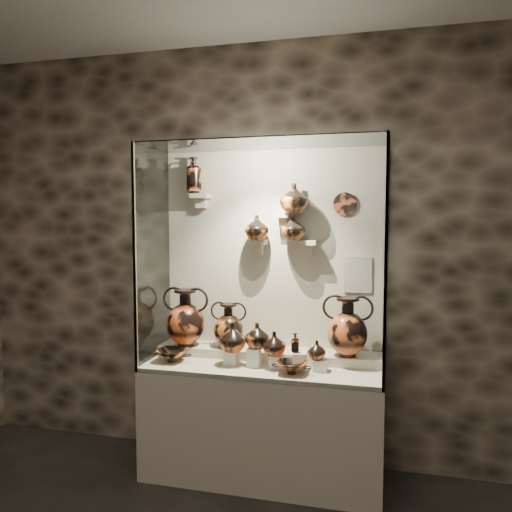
{
  "coord_description": "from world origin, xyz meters",
  "views": [
    {
      "loc": [
        0.81,
        -1.23,
        1.88
      ],
      "look_at": [
        -0.07,
        2.26,
        1.61
      ],
      "focal_mm": 35.0,
      "sensor_mm": 36.0,
      "label": 1
    }
  ],
  "objects_px": {
    "amphora_mid": "(229,325)",
    "jug_c": "(274,344)",
    "ovoid_vase_b": "(294,198)",
    "jug_a": "(233,337)",
    "jug_e": "(317,350)",
    "amphora_right": "(348,327)",
    "amphora_left": "(186,317)",
    "jug_b": "(257,335)",
    "lekythos_small": "(295,342)",
    "ovoid_vase_c": "(293,228)",
    "kylix_right": "(292,366)",
    "ovoid_vase_a": "(257,227)",
    "kylix_left": "(172,354)",
    "lekythos_tall": "(194,173)"
  },
  "relations": [
    {
      "from": "amphora_right",
      "to": "jug_b",
      "type": "xyz_separation_m",
      "value": [
        -0.62,
        -0.15,
        -0.06
      ]
    },
    {
      "from": "lekythos_small",
      "to": "ovoid_vase_a",
      "type": "bearing_deg",
      "value": 131.42
    },
    {
      "from": "jug_c",
      "to": "ovoid_vase_a",
      "type": "height_order",
      "value": "ovoid_vase_a"
    },
    {
      "from": "amphora_left",
      "to": "lekythos_small",
      "type": "height_order",
      "value": "amphora_left"
    },
    {
      "from": "jug_b",
      "to": "ovoid_vase_c",
      "type": "xyz_separation_m",
      "value": [
        0.21,
        0.24,
        0.76
      ]
    },
    {
      "from": "amphora_left",
      "to": "ovoid_vase_a",
      "type": "xyz_separation_m",
      "value": [
        0.54,
        0.09,
        0.69
      ]
    },
    {
      "from": "jug_c",
      "to": "jug_e",
      "type": "relative_size",
      "value": 1.31
    },
    {
      "from": "jug_a",
      "to": "lekythos_tall",
      "type": "relative_size",
      "value": 0.64
    },
    {
      "from": "amphora_mid",
      "to": "jug_b",
      "type": "relative_size",
      "value": 1.87
    },
    {
      "from": "jug_a",
      "to": "jug_c",
      "type": "relative_size",
      "value": 1.18
    },
    {
      "from": "lekythos_small",
      "to": "kylix_right",
      "type": "distance_m",
      "value": 0.18
    },
    {
      "from": "ovoid_vase_a",
      "to": "ovoid_vase_c",
      "type": "relative_size",
      "value": 1.01
    },
    {
      "from": "lekythos_tall",
      "to": "ovoid_vase_a",
      "type": "xyz_separation_m",
      "value": [
        0.51,
        -0.03,
        -0.41
      ]
    },
    {
      "from": "lekythos_tall",
      "to": "ovoid_vase_a",
      "type": "distance_m",
      "value": 0.65
    },
    {
      "from": "ovoid_vase_b",
      "to": "jug_a",
      "type": "bearing_deg",
      "value": -167.63
    },
    {
      "from": "amphora_right",
      "to": "amphora_left",
      "type": "bearing_deg",
      "value": -155.76
    },
    {
      "from": "lekythos_small",
      "to": "ovoid_vase_c",
      "type": "height_order",
      "value": "ovoid_vase_c"
    },
    {
      "from": "jug_e",
      "to": "ovoid_vase_b",
      "type": "distance_m",
      "value": 1.09
    },
    {
      "from": "lekythos_small",
      "to": "ovoid_vase_c",
      "type": "xyz_separation_m",
      "value": [
        -0.06,
        0.25,
        0.78
      ]
    },
    {
      "from": "amphora_left",
      "to": "ovoid_vase_b",
      "type": "xyz_separation_m",
      "value": [
        0.82,
        0.07,
        0.91
      ]
    },
    {
      "from": "jug_e",
      "to": "kylix_left",
      "type": "bearing_deg",
      "value": -165.96
    },
    {
      "from": "amphora_mid",
      "to": "ovoid_vase_a",
      "type": "bearing_deg",
      "value": 20.57
    },
    {
      "from": "jug_e",
      "to": "amphora_mid",
      "type": "bearing_deg",
      "value": 175.66
    },
    {
      "from": "lekythos_tall",
      "to": "ovoid_vase_b",
      "type": "height_order",
      "value": "lekythos_tall"
    },
    {
      "from": "amphora_mid",
      "to": "ovoid_vase_b",
      "type": "bearing_deg",
      "value": 12.24
    },
    {
      "from": "ovoid_vase_b",
      "to": "jug_e",
      "type": "bearing_deg",
      "value": -68.44
    },
    {
      "from": "kylix_right",
      "to": "kylix_left",
      "type": "bearing_deg",
      "value": 150.78
    },
    {
      "from": "jug_b",
      "to": "kylix_right",
      "type": "relative_size",
      "value": 0.7
    },
    {
      "from": "jug_e",
      "to": "ovoid_vase_a",
      "type": "relative_size",
      "value": 0.69
    },
    {
      "from": "lekythos_small",
      "to": "ovoid_vase_b",
      "type": "height_order",
      "value": "ovoid_vase_b"
    },
    {
      "from": "jug_c",
      "to": "kylix_right",
      "type": "height_order",
      "value": "jug_c"
    },
    {
      "from": "amphora_right",
      "to": "jug_e",
      "type": "xyz_separation_m",
      "value": [
        -0.2,
        -0.16,
        -0.14
      ]
    },
    {
      "from": "amphora_left",
      "to": "kylix_left",
      "type": "height_order",
      "value": "amphora_left"
    },
    {
      "from": "amphora_mid",
      "to": "jug_c",
      "type": "height_order",
      "value": "amphora_mid"
    },
    {
      "from": "jug_a",
      "to": "ovoid_vase_a",
      "type": "distance_m",
      "value": 0.83
    },
    {
      "from": "amphora_left",
      "to": "jug_b",
      "type": "xyz_separation_m",
      "value": [
        0.6,
        -0.15,
        -0.07
      ]
    },
    {
      "from": "kylix_right",
      "to": "jug_c",
      "type": "bearing_deg",
      "value": 122.3
    },
    {
      "from": "amphora_right",
      "to": "ovoid_vase_b",
      "type": "bearing_deg",
      "value": -165.53
    },
    {
      "from": "jug_e",
      "to": "lekythos_small",
      "type": "height_order",
      "value": "lekythos_small"
    },
    {
      "from": "lekythos_small",
      "to": "kylix_left",
      "type": "height_order",
      "value": "lekythos_small"
    },
    {
      "from": "jug_a",
      "to": "ovoid_vase_b",
      "type": "xyz_separation_m",
      "value": [
        0.39,
        0.25,
        0.99
      ]
    },
    {
      "from": "kylix_right",
      "to": "amphora_right",
      "type": "bearing_deg",
      "value": 13.19
    },
    {
      "from": "jug_e",
      "to": "lekythos_small",
      "type": "xyz_separation_m",
      "value": [
        -0.15,
        -0.01,
        0.05
      ]
    },
    {
      "from": "lekythos_small",
      "to": "jug_b",
      "type": "bearing_deg",
      "value": 164.59
    },
    {
      "from": "kylix_left",
      "to": "ovoid_vase_a",
      "type": "xyz_separation_m",
      "value": [
        0.57,
        0.29,
        0.92
      ]
    },
    {
      "from": "jug_e",
      "to": "ovoid_vase_c",
      "type": "distance_m",
      "value": 0.9
    },
    {
      "from": "lekythos_small",
      "to": "ovoid_vase_b",
      "type": "xyz_separation_m",
      "value": [
        -0.06,
        0.24,
        1.0
      ]
    },
    {
      "from": "kylix_left",
      "to": "ovoid_vase_a",
      "type": "relative_size",
      "value": 1.5
    },
    {
      "from": "jug_e",
      "to": "amphora_right",
      "type": "bearing_deg",
      "value": 51.47
    },
    {
      "from": "amphora_mid",
      "to": "kylix_left",
      "type": "distance_m",
      "value": 0.47
    }
  ]
}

